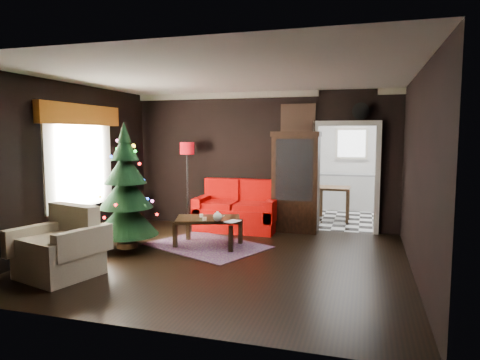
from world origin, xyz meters
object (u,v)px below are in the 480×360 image
(loveseat, at_px, (237,206))
(teapot, at_px, (217,217))
(christmas_tree, at_px, (126,188))
(armchair, at_px, (59,243))
(coffee_table, at_px, (208,231))
(curio_cabinet, at_px, (296,184))
(kitchen_table, at_px, (334,203))
(floor_lamp, at_px, (188,187))
(wall_clock, at_px, (361,111))

(loveseat, xyz_separation_m, teapot, (0.15, -1.61, 0.08))
(christmas_tree, relative_size, armchair, 2.13)
(loveseat, height_order, coffee_table, loveseat)
(curio_cabinet, bearing_deg, teapot, -118.78)
(armchair, relative_size, kitchen_table, 1.27)
(floor_lamp, relative_size, wall_clock, 5.88)
(christmas_tree, xyz_separation_m, teapot, (1.49, 0.35, -0.47))
(teapot, bearing_deg, armchair, -131.99)
(coffee_table, bearing_deg, curio_cabinet, 51.10)
(christmas_tree, bearing_deg, curio_cabinet, 41.04)
(teapot, distance_m, wall_clock, 3.48)
(christmas_tree, xyz_separation_m, coffee_table, (1.23, 0.61, -0.79))
(floor_lamp, xyz_separation_m, coffee_table, (1.00, -1.41, -0.57))
(coffee_table, bearing_deg, wall_clock, 35.34)
(curio_cabinet, bearing_deg, floor_lamp, -176.11)
(loveseat, height_order, curio_cabinet, curio_cabinet)
(armchair, height_order, wall_clock, wall_clock)
(coffee_table, distance_m, wall_clock, 3.69)
(loveseat, relative_size, curio_cabinet, 0.89)
(curio_cabinet, distance_m, kitchen_table, 1.67)
(coffee_table, bearing_deg, floor_lamp, 125.15)
(christmas_tree, bearing_deg, teapot, 13.06)
(curio_cabinet, xyz_separation_m, kitchen_table, (0.65, 1.43, -0.57))
(armchair, bearing_deg, teapot, 63.84)
(kitchen_table, bearing_deg, coffee_table, -122.57)
(curio_cabinet, distance_m, christmas_tree, 3.31)
(armchair, height_order, coffee_table, armchair)
(wall_clock, bearing_deg, floor_lamp, -174.49)
(christmas_tree, xyz_separation_m, armchair, (-0.15, -1.48, -0.59))
(christmas_tree, height_order, wall_clock, wall_clock)
(kitchen_table, bearing_deg, teapot, -116.92)
(wall_clock, bearing_deg, loveseat, -170.34)
(curio_cabinet, bearing_deg, loveseat, -169.17)
(wall_clock, bearing_deg, kitchen_table, 113.75)
(floor_lamp, bearing_deg, coffee_table, -54.85)
(curio_cabinet, bearing_deg, kitchen_table, 65.56)
(curio_cabinet, distance_m, teapot, 2.12)
(floor_lamp, distance_m, kitchen_table, 3.35)
(loveseat, distance_m, wall_clock, 3.04)
(loveseat, bearing_deg, curio_cabinet, 10.83)
(kitchen_table, bearing_deg, floor_lamp, -151.45)
(loveseat, bearing_deg, kitchen_table, 42.51)
(wall_clock, bearing_deg, coffee_table, -144.66)
(wall_clock, bearing_deg, curio_cabinet, -171.47)
(kitchen_table, bearing_deg, wall_clock, -66.25)
(loveseat, xyz_separation_m, armchair, (-1.49, -3.43, -0.04))
(floor_lamp, xyz_separation_m, kitchen_table, (2.91, 1.58, -0.45))
(armchair, bearing_deg, kitchen_table, 72.86)
(teapot, bearing_deg, coffee_table, 135.28)
(loveseat, relative_size, coffee_table, 1.57)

